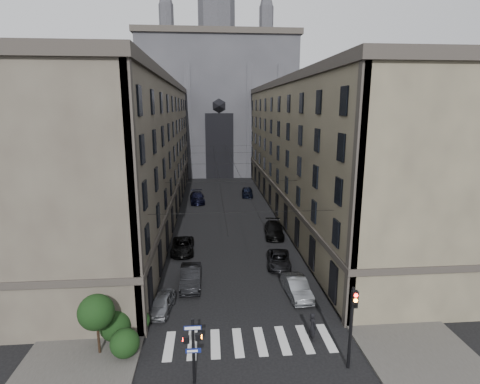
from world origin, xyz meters
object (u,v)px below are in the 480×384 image
object	(u,v)px
pedestrian	(313,326)
car_right_midnear	(279,260)
car_left_near	(162,303)
pedestrian_signal_left	(193,346)
car_right_near	(297,287)
car_right_far	(247,192)
gothic_tower	(218,96)
car_left_far	(197,197)
car_right_midfar	(274,230)
car_left_midfar	(183,246)
car_left_midnear	(191,277)
traffic_light_right	(352,319)

from	to	relation	value
pedestrian	car_right_midnear	bearing A→B (deg)	-16.54
car_left_near	car_right_midnear	bearing A→B (deg)	43.59
pedestrian_signal_left	car_right_near	bearing A→B (deg)	49.16
pedestrian_signal_left	car_left_near	size ratio (longest dim) A/B	1.05
car_right_far	pedestrian	distance (m)	41.58
gothic_tower	car_left_far	distance (m)	36.54
car_right_near	car_right_midnear	size ratio (longest dim) A/B	0.98
car_right_midfar	car_left_midfar	bearing A→B (deg)	-151.41
gothic_tower	car_right_midnear	xyz separation A→B (m)	(4.22, -58.11, -17.14)
car_left_near	car_left_midfar	bearing A→B (deg)	94.00
pedestrian_signal_left	car_right_midfar	distance (m)	25.68
car_left_far	car_right_midfar	bearing A→B (deg)	-65.21
pedestrian_signal_left	car_left_far	distance (m)	41.44
car_left_midnear	car_right_near	world-z (taller)	car_left_midnear
traffic_light_right	car_right_near	xyz separation A→B (m)	(-1.05, 8.91, -2.53)
pedestrian_signal_left	traffic_light_right	distance (m)	9.18
gothic_tower	car_right_midfar	size ratio (longest dim) A/B	10.83
gothic_tower	car_right_near	size ratio (longest dim) A/B	12.55
gothic_tower	car_right_midfar	bearing A→B (deg)	-83.90
gothic_tower	pedestrian	size ratio (longest dim) A/B	29.19
car_left_midnear	car_right_midnear	distance (m)	9.11
car_right_near	pedestrian	world-z (taller)	pedestrian
traffic_light_right	car_right_far	distance (m)	44.61
car_left_midfar	car_right_midnear	distance (m)	10.55
car_right_midnear	gothic_tower	bearing A→B (deg)	101.77
car_left_near	car_right_far	xyz separation A→B (m)	(10.40, 37.07, 0.15)
car_left_near	car_left_midnear	xyz separation A→B (m)	(2.00, 4.01, 0.17)
car_right_far	car_right_midfar	bearing A→B (deg)	-82.62
car_left_midfar	pedestrian	bearing A→B (deg)	-60.96
car_left_midnear	car_right_midnear	size ratio (longest dim) A/B	1.05
car_left_far	car_right_near	bearing A→B (deg)	-78.81
car_right_midnear	pedestrian	distance (m)	12.00
car_left_midfar	car_right_far	size ratio (longest dim) A/B	1.08
pedestrian_signal_left	car_left_near	distance (m)	8.48
pedestrian	car_left_midnear	bearing A→B (deg)	28.13
car_right_midnear	car_right_far	xyz separation A→B (m)	(-0.02, 29.59, 0.14)
pedestrian	car_right_near	bearing A→B (deg)	-19.82
car_right_near	car_right_far	xyz separation A→B (m)	(-0.35, 35.61, 0.04)
car_left_far	gothic_tower	bearing A→B (deg)	77.74
traffic_light_right	car_right_midnear	xyz separation A→B (m)	(-1.38, 14.93, -2.63)
car_right_midnear	pedestrian_signal_left	bearing A→B (deg)	-109.11
car_left_near	car_left_far	distance (m)	33.58
car_right_midnear	pedestrian	bearing A→B (deg)	-82.46
car_right_near	car_left_midnear	bearing A→B (deg)	160.04
pedestrian_signal_left	car_left_far	xyz separation A→B (m)	(-0.90, 41.41, -1.51)
car_right_near	car_right_midnear	xyz separation A→B (m)	(-0.33, 6.02, -0.10)
car_left_near	gothic_tower	bearing A→B (deg)	92.51
car_left_far	car_right_midnear	bearing A→B (deg)	-76.10
pedestrian_signal_left	car_right_midnear	world-z (taller)	pedestrian_signal_left
car_left_near	car_left_midfar	distance (m)	11.86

